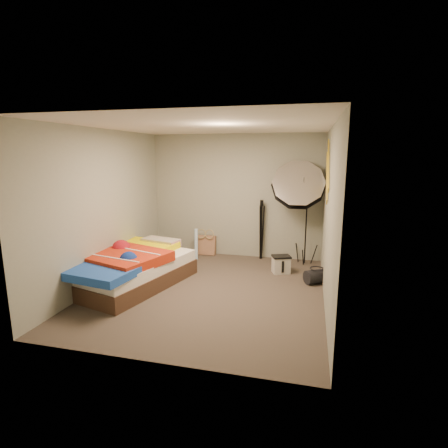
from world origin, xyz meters
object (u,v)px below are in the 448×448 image
(bed, at_px, (129,267))
(photo_umbrella, at_px, (298,186))
(wrapping_roll, at_px, (196,244))
(camera_tripod, at_px, (261,225))
(camera_case, at_px, (281,265))
(duffel_bag, at_px, (317,276))
(tote_bag, at_px, (206,245))

(bed, distance_m, photo_umbrella, 3.35)
(wrapping_roll, xyz_separation_m, camera_tripod, (1.27, 0.34, 0.38))
(camera_case, height_order, camera_tripod, camera_tripod)
(photo_umbrella, xyz_separation_m, camera_tripod, (-0.70, 0.21, -0.82))
(duffel_bag, distance_m, camera_tripod, 1.69)
(camera_case, bearing_deg, duffel_bag, -52.94)
(wrapping_roll, distance_m, bed, 1.70)
(camera_case, relative_size, camera_tripod, 0.24)
(tote_bag, bearing_deg, camera_case, -26.26)
(tote_bag, bearing_deg, wrapping_roll, -105.64)
(camera_case, height_order, duffel_bag, camera_case)
(wrapping_roll, height_order, camera_tripod, camera_tripod)
(wrapping_roll, height_order, photo_umbrella, photo_umbrella)
(wrapping_roll, xyz_separation_m, duffel_bag, (2.36, -0.82, -0.19))
(bed, bearing_deg, duffel_bag, 14.26)
(duffel_bag, xyz_separation_m, camera_tripod, (-1.09, 1.16, 0.58))
(wrapping_roll, bearing_deg, tote_bag, 74.40)
(duffel_bag, relative_size, bed, 0.16)
(wrapping_roll, distance_m, camera_tripod, 1.37)
(wrapping_roll, distance_m, duffel_bag, 2.51)
(tote_bag, relative_size, bed, 0.17)
(wrapping_roll, relative_size, bed, 0.26)
(bed, bearing_deg, photo_umbrella, 33.18)
(tote_bag, relative_size, duffel_bag, 1.06)
(wrapping_roll, bearing_deg, camera_case, -14.22)
(duffel_bag, bearing_deg, tote_bag, 119.47)
(duffel_bag, height_order, camera_tripod, camera_tripod)
(tote_bag, xyz_separation_m, duffel_bag, (2.26, -1.19, -0.09))
(wrapping_roll, bearing_deg, photo_umbrella, 3.67)
(tote_bag, distance_m, camera_case, 1.84)
(wrapping_roll, relative_size, duffel_bag, 1.63)
(tote_bag, xyz_separation_m, camera_tripod, (1.17, -0.03, 0.49))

